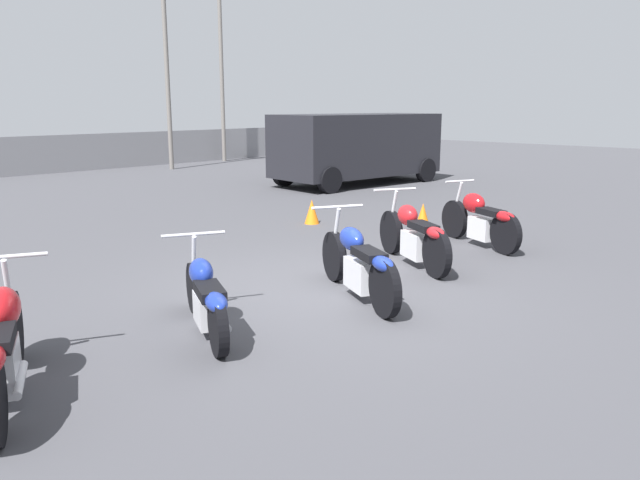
% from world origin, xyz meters
% --- Properties ---
extents(ground_plane, '(60.00, 60.00, 0.00)m').
position_xyz_m(ground_plane, '(0.00, 0.00, 0.00)').
color(ground_plane, '#424247').
extents(light_pole_left, '(0.70, 0.35, 7.08)m').
position_xyz_m(light_pole_left, '(7.15, 14.17, 4.21)').
color(light_pole_left, slate).
rests_on(light_pole_left, ground_plane).
extents(light_pole_right, '(0.70, 0.35, 9.03)m').
position_xyz_m(light_pole_right, '(10.50, 15.41, 5.22)').
color(light_pole_right, slate).
rests_on(light_pole_right, ground_plane).
extents(motorcycle_slot_0, '(1.11, 1.97, 1.03)m').
position_xyz_m(motorcycle_slot_0, '(-3.87, -0.21, 0.45)').
color(motorcycle_slot_0, black).
rests_on(motorcycle_slot_0, ground_plane).
extents(motorcycle_slot_1, '(1.04, 1.77, 0.93)m').
position_xyz_m(motorcycle_slot_1, '(-1.89, -0.16, 0.38)').
color(motorcycle_slot_1, black).
rests_on(motorcycle_slot_1, ground_plane).
extents(motorcycle_slot_2, '(1.17, 2.02, 1.03)m').
position_xyz_m(motorcycle_slot_2, '(0.09, -0.53, 0.43)').
color(motorcycle_slot_2, black).
rests_on(motorcycle_slot_2, ground_plane).
extents(motorcycle_slot_3, '(1.19, 1.95, 1.04)m').
position_xyz_m(motorcycle_slot_3, '(1.84, -0.09, 0.44)').
color(motorcycle_slot_3, black).
rests_on(motorcycle_slot_3, ground_plane).
extents(motorcycle_slot_4, '(0.95, 1.89, 1.03)m').
position_xyz_m(motorcycle_slot_4, '(3.65, -0.15, 0.44)').
color(motorcycle_slot_4, black).
rests_on(motorcycle_slot_4, ground_plane).
extents(parked_van, '(5.26, 2.64, 2.02)m').
position_xyz_m(parked_van, '(8.52, 6.63, 1.13)').
color(parked_van, black).
rests_on(parked_van, ground_plane).
extents(traffic_cone_near, '(0.29, 0.29, 0.47)m').
position_xyz_m(traffic_cone_near, '(3.15, 3.24, 0.24)').
color(traffic_cone_near, orange).
rests_on(traffic_cone_near, ground_plane).
extents(traffic_cone_far, '(0.33, 0.33, 0.53)m').
position_xyz_m(traffic_cone_far, '(3.98, 1.21, 0.26)').
color(traffic_cone_far, orange).
rests_on(traffic_cone_far, ground_plane).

